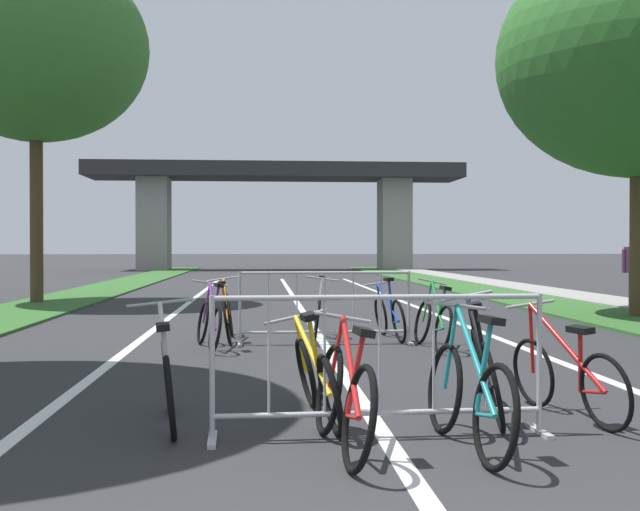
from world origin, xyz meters
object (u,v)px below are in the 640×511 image
bicycle_red_10 (566,376)px  tree_left_cypress_far (36,47)px  bicycle_teal_5 (468,395)px  bicycle_black_6 (485,370)px  bicycle_red_0 (344,398)px  bicycle_blue_8 (389,315)px  bicycle_orange_9 (228,315)px  bicycle_purple_1 (209,323)px  crowd_barrier_second (325,308)px  bicycle_white_3 (318,314)px  bicycle_green_2 (433,322)px  bicycle_yellow_4 (316,378)px  pedestrian_waiting (636,264)px  crowd_barrier_nearest (380,366)px  bicycle_silver_7 (168,380)px

bicycle_red_10 → tree_left_cypress_far: bearing=107.9°
bicycle_teal_5 → bicycle_black_6: bicycle_black_6 is taller
bicycle_red_0 → bicycle_red_10: bearing=18.5°
bicycle_blue_8 → bicycle_orange_9: (-2.44, 0.04, 0.02)m
bicycle_purple_1 → bicycle_red_10: (3.18, -4.54, -0.00)m
crowd_barrier_second → bicycle_white_3: bearing=98.3°
bicycle_purple_1 → bicycle_red_10: bicycle_red_10 is taller
tree_left_cypress_far → crowd_barrier_second: size_ratio=3.44×
bicycle_red_0 → bicycle_green_2: bearing=65.0°
bicycle_teal_5 → bicycle_orange_9: bicycle_teal_5 is taller
crowd_barrier_second → bicycle_black_6: 4.90m
bicycle_purple_1 → bicycle_yellow_4: 4.63m
pedestrian_waiting → bicycle_teal_5: bearing=67.0°
bicycle_purple_1 → bicycle_yellow_4: size_ratio=0.95×
bicycle_white_3 → pedestrian_waiting: (7.53, 5.09, 0.62)m
bicycle_green_2 → bicycle_black_6: bearing=-100.9°
crowd_barrier_nearest → bicycle_red_10: size_ratio=1.62×
bicycle_teal_5 → bicycle_blue_8: bearing=80.3°
tree_left_cypress_far → bicycle_white_3: bearing=-50.9°
bicycle_green_2 → bicycle_white_3: 1.86m
crowd_barrier_nearest → bicycle_red_0: crowd_barrier_nearest is taller
crowd_barrier_second → bicycle_orange_9: (-1.42, 0.57, -0.14)m
bicycle_green_2 → bicycle_white_3: bearing=140.4°
bicycle_white_3 → bicycle_teal_5: 6.30m
bicycle_blue_8 → bicycle_silver_7: bearing=-121.7°
bicycle_yellow_4 → bicycle_teal_5: (0.98, -0.93, 0.03)m
bicycle_purple_1 → bicycle_white_3: bicycle_white_3 is taller
bicycle_black_6 → pedestrian_waiting: 12.30m
crowd_barrier_nearest → bicycle_blue_8: size_ratio=1.50×
bicycle_red_0 → bicycle_teal_5: bicycle_teal_5 is taller
crowd_barrier_second → bicycle_yellow_4: size_ratio=1.50×
crowd_barrier_nearest → pedestrian_waiting: 13.29m
bicycle_black_6 → pedestrian_waiting: (6.55, 10.40, 0.62)m
crowd_barrier_nearest → bicycle_black_6: crowd_barrier_nearest is taller
bicycle_orange_9 → bicycle_white_3: bearing=-3.7°
tree_left_cypress_far → bicycle_teal_5: 16.75m
bicycle_white_3 → bicycle_red_10: size_ratio=1.09×
crowd_barrier_second → crowd_barrier_nearest: bearing=-90.6°
bicycle_orange_9 → bicycle_silver_7: bearing=-93.0°
bicycle_yellow_4 → bicycle_black_6: size_ratio=0.98×
bicycle_purple_1 → bicycle_black_6: (2.54, -4.45, 0.03)m
bicycle_red_0 → bicycle_blue_8: bicycle_blue_8 is taller
tree_left_cypress_far → bicycle_purple_1: (4.78, -8.65, -5.93)m
bicycle_purple_1 → bicycle_white_3: (1.55, 0.86, 0.03)m
tree_left_cypress_far → bicycle_teal_5: bearing=-63.8°
tree_left_cypress_far → bicycle_red_10: 16.51m
bicycle_green_2 → bicycle_white_3: (-1.51, 1.09, 0.02)m
bicycle_white_3 → bicycle_silver_7: bicycle_white_3 is taller
bicycle_green_2 → bicycle_black_6: size_ratio=0.95×
bicycle_yellow_4 → bicycle_red_10: size_ratio=1.08×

